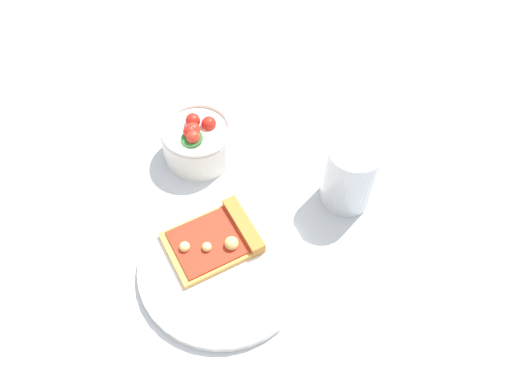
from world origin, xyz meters
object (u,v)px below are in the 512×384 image
salad_bowl (198,140)px  soda_glass (350,177)px  plate (223,267)px  pizza_slice_main (219,238)px

salad_bowl → soda_glass: soda_glass is taller
plate → salad_bowl: 0.21m
plate → pizza_slice_main: size_ratio=1.72×
pizza_slice_main → salad_bowl: salad_bowl is taller
plate → salad_bowl: size_ratio=2.08×
salad_bowl → soda_glass: 0.24m
salad_bowl → soda_glass: size_ratio=1.01×
plate → pizza_slice_main: pizza_slice_main is taller
pizza_slice_main → salad_bowl: size_ratio=1.21×
pizza_slice_main → soda_glass: soda_glass is taller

